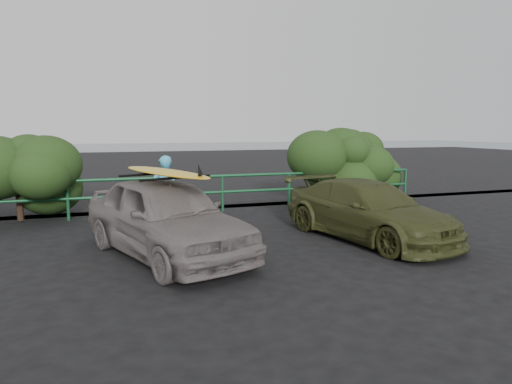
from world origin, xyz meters
TOP-DOWN VIEW (x-y plane):
  - ground at (0.00, 0.00)m, footprint 80.00×80.00m
  - ocean at (0.00, 60.00)m, footprint 200.00×200.00m
  - guardrail at (0.00, 5.00)m, footprint 14.00×0.08m
  - shrub_right at (5.00, 5.50)m, footprint 3.20×2.40m
  - sedan at (-1.07, 0.97)m, footprint 3.05×4.57m
  - olive_vehicle at (3.12, 0.96)m, footprint 2.55×4.45m
  - man at (-0.74, 3.62)m, footprint 0.65×0.46m
  - roof_rack at (-1.07, 0.97)m, footprint 1.56×1.33m
  - surfboard at (-1.07, 0.97)m, footprint 1.56×2.95m

SIDE VIEW (x-z plane):
  - ground at x=0.00m, z-range 0.00..0.00m
  - ocean at x=0.00m, z-range 0.00..0.00m
  - guardrail at x=0.00m, z-range 0.00..1.04m
  - olive_vehicle at x=3.12m, z-range 0.00..1.21m
  - sedan at x=-1.07m, z-range 0.00..1.45m
  - man at x=-0.74m, z-range 0.00..1.68m
  - shrub_right at x=5.00m, z-range 0.00..2.27m
  - roof_rack at x=-1.07m, z-range 1.45..1.49m
  - surfboard at x=-1.07m, z-range 1.49..1.58m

